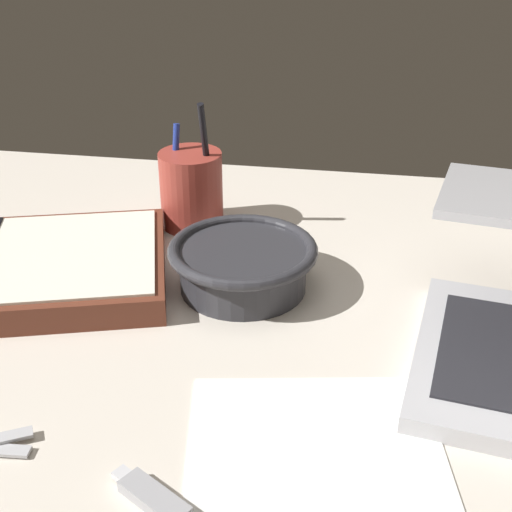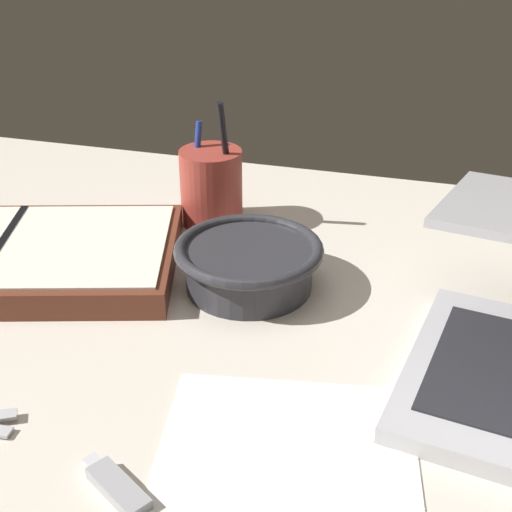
% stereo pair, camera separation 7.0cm
% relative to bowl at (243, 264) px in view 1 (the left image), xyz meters
% --- Properties ---
extents(desk_top, '(1.40, 1.00, 0.02)m').
position_rel_bowl_xyz_m(desk_top, '(0.04, -0.14, -0.04)').
color(desk_top, beige).
rests_on(desk_top, ground).
extents(bowl, '(0.16, 0.16, 0.05)m').
position_rel_bowl_xyz_m(bowl, '(0.00, 0.00, 0.00)').
color(bowl, '#2D2D33').
rests_on(bowl, desk_top).
extents(pen_cup, '(0.08, 0.08, 0.17)m').
position_rel_bowl_xyz_m(pen_cup, '(-0.09, 0.15, 0.02)').
color(pen_cup, '#9E382D').
rests_on(pen_cup, desk_top).
extents(paper_sheet_front, '(0.25, 0.30, 0.00)m').
position_rel_bowl_xyz_m(paper_sheet_front, '(0.11, -0.28, -0.03)').
color(paper_sheet_front, white).
rests_on(paper_sheet_front, desk_top).
extents(usb_drive, '(0.07, 0.05, 0.01)m').
position_rel_bowl_xyz_m(usb_drive, '(-0.01, -0.31, -0.03)').
color(usb_drive, '#99999E').
rests_on(usb_drive, desk_top).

